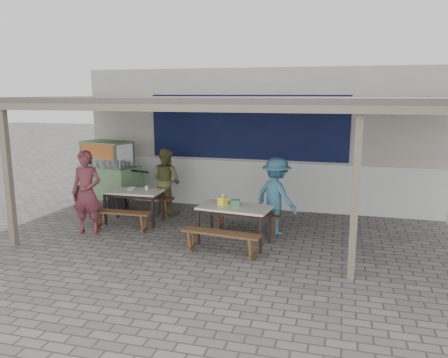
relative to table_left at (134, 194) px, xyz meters
The scene contains 17 objects.
ground 2.60m from the table_left, 22.21° to the right, with size 60.00×60.00×0.00m, color slate.
back_wall 3.66m from the table_left, 48.51° to the left, with size 9.00×1.28×3.50m.
warung_roof 3.11m from the table_left, ahead, with size 9.00×4.21×2.81m.
table_left is the anchor object (origin of this frame).
bench_left_street 0.75m from the table_left, 88.42° to the right, with size 1.36×0.32×0.45m.
bench_left_wall 0.75m from the table_left, 91.58° to the left, with size 1.36×0.32×0.45m.
table_right 2.63m from the table_left, 17.00° to the right, with size 1.44×0.90×0.75m.
bench_right_street 2.86m from the table_left, 31.07° to the right, with size 1.49×0.45×0.45m.
bench_right_wall 2.62m from the table_left, ahead, with size 1.49×0.45×0.45m.
vendor_cart 1.62m from the table_left, 138.64° to the left, with size 2.20×1.23×1.71m.
patron_street_side 1.12m from the table_left, 122.36° to the right, with size 0.64×0.42×1.75m, color brown.
patron_wall_side 1.08m from the table_left, 69.89° to the left, with size 0.78×0.61×1.60m, color brown.
patron_right_table 3.19m from the table_left, ahead, with size 1.04×0.60×1.60m, color teal.
tissue_box 2.36m from the table_left, 16.84° to the right, with size 0.14×0.14×0.14m, color yellow.
donation_box 2.61m from the table_left, 15.52° to the right, with size 0.17×0.11×0.11m, color #377C48.
condiment_jar 0.31m from the table_left, 33.47° to the left, with size 0.07×0.07×0.08m, color white.
condiment_bowl 0.16m from the table_left, 140.95° to the left, with size 0.19×0.19×0.05m, color silver.
Camera 1 is at (2.11, -7.69, 2.88)m, focal length 35.00 mm.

